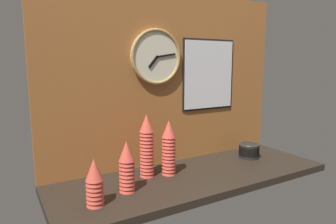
# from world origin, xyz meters

# --- Properties ---
(ground_plane) EXTENTS (1.60, 0.56, 0.04)m
(ground_plane) POSITION_xyz_m (0.00, 0.00, -0.02)
(ground_plane) COLOR black
(wall_tiled_back) EXTENTS (1.60, 0.03, 1.05)m
(wall_tiled_back) POSITION_xyz_m (0.00, 0.27, 0.53)
(wall_tiled_back) COLOR #A3602D
(wall_tiled_back) RESTS_ON ground_plane
(cup_stack_left) EXTENTS (0.08, 0.08, 0.25)m
(cup_stack_left) POSITION_xyz_m (-0.42, -0.03, 0.13)
(cup_stack_left) COLOR #DB4C3D
(cup_stack_left) RESTS_ON ground_plane
(cup_stack_far_left) EXTENTS (0.08, 0.08, 0.21)m
(cup_stack_far_left) POSITION_xyz_m (-0.60, -0.10, 0.11)
(cup_stack_far_left) COLOR #DB4C3D
(cup_stack_far_left) RESTS_ON ground_plane
(cup_stack_center) EXTENTS (0.08, 0.08, 0.31)m
(cup_stack_center) POSITION_xyz_m (-0.13, 0.06, 0.16)
(cup_stack_center) COLOR #DB4C3D
(cup_stack_center) RESTS_ON ground_plane
(cup_stack_center_left) EXTENTS (0.08, 0.08, 0.35)m
(cup_stack_center_left) POSITION_xyz_m (-0.25, 0.10, 0.17)
(cup_stack_center_left) COLOR #DB4C3D
(cup_stack_center_left) RESTS_ON ground_plane
(bowl_stack_far_right) EXTENTS (0.14, 0.14, 0.10)m
(bowl_stack_far_right) POSITION_xyz_m (0.49, 0.06, 0.05)
(bowl_stack_far_right) COLOR black
(bowl_stack_far_right) RESTS_ON ground_plane
(wall_clock) EXTENTS (0.33, 0.03, 0.33)m
(wall_clock) POSITION_xyz_m (-0.11, 0.23, 0.66)
(wall_clock) COLOR beige
(menu_board) EXTENTS (0.40, 0.01, 0.46)m
(menu_board) POSITION_xyz_m (0.28, 0.24, 0.55)
(menu_board) COLOR black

